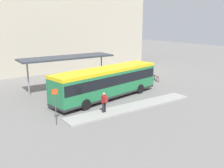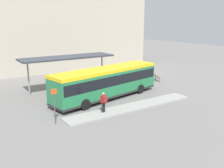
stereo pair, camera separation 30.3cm
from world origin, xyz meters
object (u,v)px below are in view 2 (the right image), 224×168
(bicycle_orange, at_px, (156,78))
(bicycle_blue, at_px, (151,76))
(city_bus, at_px, (107,81))
(platform_sign, at_px, (54,105))
(pedestrian_waiting, at_px, (104,101))
(bicycle_white, at_px, (154,77))
(potted_planter_near_shelter, at_px, (79,89))

(bicycle_orange, xyz_separation_m, bicycle_blue, (0.23, 1.33, 0.01))
(city_bus, xyz_separation_m, bicycle_blue, (9.53, 4.02, -1.43))
(platform_sign, bearing_deg, city_bus, 27.04)
(city_bus, distance_m, platform_sign, 7.71)
(pedestrian_waiting, distance_m, bicycle_white, 14.04)
(pedestrian_waiting, height_order, platform_sign, platform_sign)
(pedestrian_waiting, xyz_separation_m, bicycle_white, (12.18, 6.95, -0.78))
(bicycle_white, bearing_deg, pedestrian_waiting, 116.78)
(city_bus, xyz_separation_m, platform_sign, (-6.87, -3.50, -0.25))
(bicycle_orange, bearing_deg, pedestrian_waiting, -52.41)
(pedestrian_waiting, height_order, bicycle_blue, pedestrian_waiting)
(potted_planter_near_shelter, bearing_deg, bicycle_blue, 7.53)
(bicycle_white, distance_m, potted_planter_near_shelter, 11.47)
(bicycle_orange, bearing_deg, city_bus, -64.05)
(potted_planter_near_shelter, height_order, platform_sign, platform_sign)
(platform_sign, bearing_deg, pedestrian_waiting, -1.11)
(bicycle_blue, xyz_separation_m, potted_planter_near_shelter, (-11.40, -1.51, 0.31))
(potted_planter_near_shelter, bearing_deg, city_bus, -53.48)
(bicycle_orange, height_order, potted_planter_near_shelter, potted_planter_near_shelter)
(potted_planter_near_shelter, bearing_deg, platform_sign, -129.72)
(city_bus, xyz_separation_m, potted_planter_near_shelter, (-1.86, 2.52, -1.12))
(bicycle_blue, bearing_deg, city_bus, -74.73)
(bicycle_blue, bearing_deg, platform_sign, -72.96)
(bicycle_white, distance_m, platform_sign, 17.85)
(bicycle_orange, distance_m, potted_planter_near_shelter, 11.18)
(pedestrian_waiting, height_order, bicycle_white, pedestrian_waiting)
(bicycle_orange, distance_m, platform_sign, 17.37)
(city_bus, height_order, bicycle_orange, city_bus)
(bicycle_orange, height_order, bicycle_white, bicycle_orange)
(pedestrian_waiting, xyz_separation_m, potted_planter_near_shelter, (0.75, 6.10, -0.42))
(platform_sign, bearing_deg, potted_planter_near_shelter, 50.28)
(city_bus, relative_size, potted_planter_near_shelter, 9.37)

